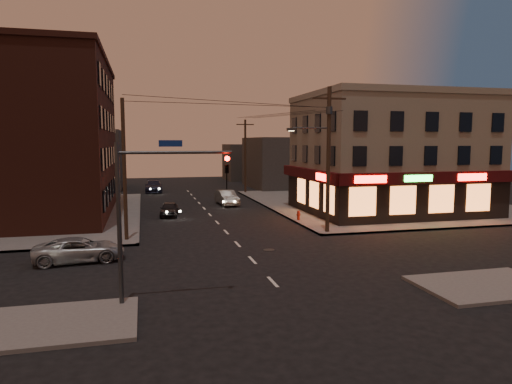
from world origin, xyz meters
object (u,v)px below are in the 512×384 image
object	(u,v)px
suv_cross	(79,250)
fire_hydrant	(298,215)
sedan_mid	(227,198)
sedan_far	(154,186)
sedan_near	(169,209)

from	to	relation	value
suv_cross	fire_hydrant	distance (m)	17.80
sedan_mid	fire_hydrant	world-z (taller)	sedan_mid
sedan_mid	suv_cross	bearing A→B (deg)	-125.11
sedan_mid	fire_hydrant	xyz separation A→B (m)	(3.83, -11.11, -0.18)
fire_hydrant	suv_cross	bearing A→B (deg)	-150.51
sedan_far	fire_hydrant	xyz separation A→B (m)	(10.75, -25.39, -0.18)
fire_hydrant	sedan_near	bearing A→B (deg)	151.51
sedan_mid	fire_hydrant	bearing A→B (deg)	-75.69
sedan_near	suv_cross	bearing A→B (deg)	-103.66
fire_hydrant	sedan_far	bearing A→B (deg)	112.96
sedan_far	fire_hydrant	size ratio (longest dim) A/B	6.69
suv_cross	sedan_near	size ratio (longest dim) A/B	1.29
sedan_near	sedan_far	world-z (taller)	sedan_far
sedan_mid	sedan_far	distance (m)	15.86
sedan_far	fire_hydrant	distance (m)	27.57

